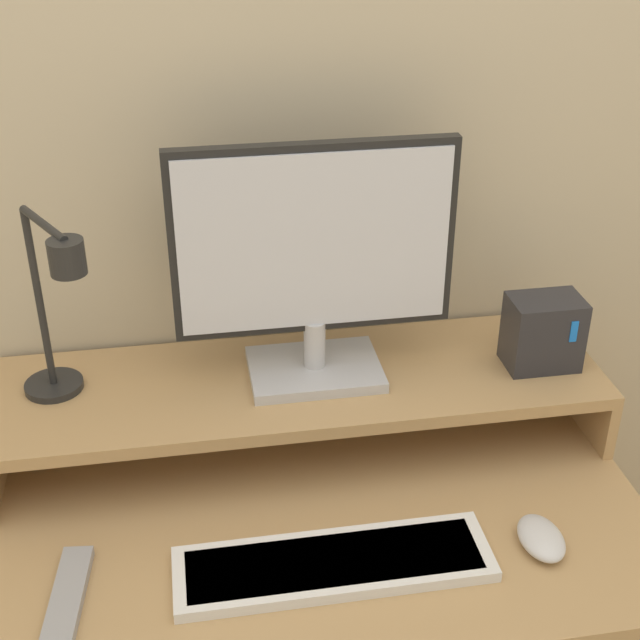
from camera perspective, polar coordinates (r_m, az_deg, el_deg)
The scene contains 9 objects.
wall_back at distance 1.50m, azimuth -2.52°, elevation 11.92°, with size 6.00×0.05×2.50m.
desk at distance 1.59m, azimuth -0.19°, elevation -18.15°, with size 1.01×0.64×0.77m.
monitor_shelf at distance 1.49m, azimuth -1.29°, elevation -4.31°, with size 1.01×0.30×0.12m.
monitor at distance 1.39m, azimuth -0.37°, elevation 3.84°, with size 0.45×0.16×0.40m.
desk_lamp at distance 1.38m, azimuth -16.53°, elevation 0.54°, with size 0.14×0.20×0.32m.
router_dock at distance 1.53m, azimuth 14.08°, elevation -0.76°, with size 0.12×0.08×0.12m.
keyboard at distance 1.31m, azimuth 1.10°, elevation -15.31°, with size 0.45×0.13×0.02m.
mouse at distance 1.38m, azimuth 13.97°, elevation -13.39°, with size 0.06×0.10×0.03m.
remote_control at distance 1.32m, azimuth -15.82°, elevation -16.63°, with size 0.06×0.18×0.02m.
Camera 1 is at (-0.18, -0.74, 1.69)m, focal length 50.00 mm.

